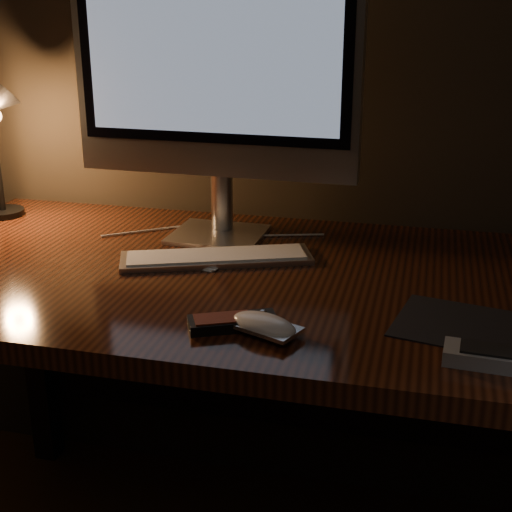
% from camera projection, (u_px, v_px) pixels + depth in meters
% --- Properties ---
extents(desk, '(1.60, 0.75, 0.75)m').
position_uv_depth(desk, '(289.00, 322.00, 1.46)').
color(desk, '#3E1C0E').
rests_on(desk, ground).
extents(monitor, '(0.61, 0.18, 0.64)m').
position_uv_depth(monitor, '(214.00, 61.00, 1.44)').
color(monitor, silver).
rests_on(monitor, desk).
extents(keyboard, '(0.39, 0.24, 0.01)m').
position_uv_depth(keyboard, '(216.00, 257.00, 1.42)').
color(keyboard, silver).
rests_on(keyboard, desk).
extents(mousepad, '(0.25, 0.22, 0.00)m').
position_uv_depth(mousepad, '(468.00, 326.00, 1.13)').
color(mousepad, black).
rests_on(mousepad, desk).
extents(mouse, '(0.13, 0.10, 0.02)m').
position_uv_depth(mouse, '(264.00, 327.00, 1.11)').
color(mouse, white).
rests_on(mouse, desk).
extents(media_remote, '(0.15, 0.11, 0.03)m').
position_uv_depth(media_remote, '(233.00, 322.00, 1.13)').
color(media_remote, black).
rests_on(media_remote, desk).
extents(papers, '(0.13, 0.11, 0.01)m').
position_uv_depth(papers, '(199.00, 260.00, 1.42)').
color(papers, white).
rests_on(papers, desk).
extents(cable, '(0.45, 0.22, 0.00)m').
position_uv_depth(cable, '(212.00, 234.00, 1.58)').
color(cable, white).
rests_on(cable, desk).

